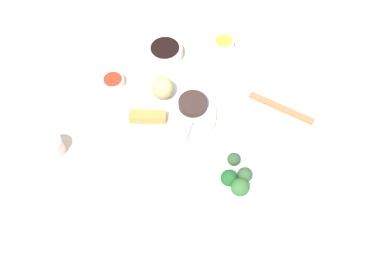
# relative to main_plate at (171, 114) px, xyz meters

# --- Properties ---
(tabletop) EXTENTS (2.20, 2.20, 0.02)m
(tabletop) POSITION_rel_main_plate_xyz_m (-0.05, 0.01, -0.02)
(tabletop) COLOR beige
(tabletop) RESTS_ON ground
(main_plate) EXTENTS (0.27, 0.27, 0.02)m
(main_plate) POSITION_rel_main_plate_xyz_m (0.00, 0.00, 0.00)
(main_plate) COLOR white
(main_plate) RESTS_ON tabletop
(rice_scoop) EXTENTS (0.07, 0.07, 0.07)m
(rice_scoop) POSITION_rel_main_plate_xyz_m (0.04, -0.05, 0.04)
(rice_scoop) COLOR #C6B87B
(rice_scoop) RESTS_ON main_plate
(spring_roll) EXTENTS (0.11, 0.06, 0.03)m
(spring_roll) POSITION_rel_main_plate_xyz_m (0.05, 0.04, 0.02)
(spring_roll) COLOR #DD9447
(spring_roll) RESTS_ON main_plate
(crab_rangoon_wonton) EXTENTS (0.06, 0.07, 0.02)m
(crab_rangoon_wonton) POSITION_rel_main_plate_xyz_m (-0.04, 0.05, 0.02)
(crab_rangoon_wonton) COLOR beige
(crab_rangoon_wonton) RESTS_ON main_plate
(stir_fry_heap) EXTENTS (0.09, 0.09, 0.02)m
(stir_fry_heap) POSITION_rel_main_plate_xyz_m (-0.05, -0.04, 0.02)
(stir_fry_heap) COLOR #3D2925
(stir_fry_heap) RESTS_ON main_plate
(broccoli_plate) EXTENTS (0.20, 0.20, 0.01)m
(broccoli_plate) POSITION_rel_main_plate_xyz_m (-0.24, 0.14, -0.00)
(broccoli_plate) COLOR white
(broccoli_plate) RESTS_ON tabletop
(broccoli_floret_0) EXTENTS (0.04, 0.04, 0.04)m
(broccoli_floret_0) POSITION_rel_main_plate_xyz_m (-0.26, 0.13, 0.03)
(broccoli_floret_0) COLOR #375F36
(broccoli_floret_0) RESTS_ON broccoli_plate
(broccoli_floret_1) EXTENTS (0.04, 0.04, 0.04)m
(broccoli_floret_1) POSITION_rel_main_plate_xyz_m (-0.22, 0.15, 0.03)
(broccoli_floret_1) COLOR #1E5F28
(broccoli_floret_1) RESTS_ON broccoli_plate
(broccoli_floret_2) EXTENTS (0.04, 0.04, 0.04)m
(broccoli_floret_2) POSITION_rel_main_plate_xyz_m (-0.22, 0.09, 0.02)
(broccoli_floret_2) COLOR #355731
(broccoli_floret_2) RESTS_ON broccoli_plate
(broccoli_floret_3) EXTENTS (0.05, 0.05, 0.05)m
(broccoli_floret_3) POSITION_rel_main_plate_xyz_m (-0.26, 0.17, 0.03)
(broccoli_floret_3) COLOR #387235
(broccoli_floret_3) RESTS_ON broccoli_plate
(soy_sauce_bowl) EXTENTS (0.11, 0.11, 0.04)m
(soy_sauce_bowl) POSITION_rel_main_plate_xyz_m (0.10, -0.21, 0.01)
(soy_sauce_bowl) COLOR white
(soy_sauce_bowl) RESTS_ON tabletop
(soy_sauce_bowl_liquid) EXTENTS (0.09, 0.09, 0.00)m
(soy_sauce_bowl_liquid) POSITION_rel_main_plate_xyz_m (0.10, -0.21, 0.03)
(soy_sauce_bowl_liquid) COLOR black
(soy_sauce_bowl_liquid) RESTS_ON soy_sauce_bowl
(sauce_ramekin_hot_mustard) EXTENTS (0.07, 0.07, 0.02)m
(sauce_ramekin_hot_mustard) POSITION_rel_main_plate_xyz_m (-0.06, -0.32, 0.00)
(sauce_ramekin_hot_mustard) COLOR white
(sauce_ramekin_hot_mustard) RESTS_ON tabletop
(sauce_ramekin_hot_mustard_liquid) EXTENTS (0.06, 0.06, 0.00)m
(sauce_ramekin_hot_mustard_liquid) POSITION_rel_main_plate_xyz_m (-0.06, -0.32, 0.02)
(sauce_ramekin_hot_mustard_liquid) COLOR gold
(sauce_ramekin_hot_mustard_liquid) RESTS_ON sauce_ramekin_hot_mustard
(sauce_ramekin_sweet_and_sour) EXTENTS (0.07, 0.07, 0.02)m
(sauce_ramekin_sweet_and_sour) POSITION_rel_main_plate_xyz_m (0.21, -0.05, 0.00)
(sauce_ramekin_sweet_and_sour) COLOR white
(sauce_ramekin_sweet_and_sour) RESTS_ON tabletop
(sauce_ramekin_sweet_and_sour_liquid) EXTENTS (0.06, 0.06, 0.00)m
(sauce_ramekin_sweet_and_sour_liquid) POSITION_rel_main_plate_xyz_m (0.21, -0.05, 0.02)
(sauce_ramekin_sweet_and_sour_liquid) COLOR red
(sauce_ramekin_sweet_and_sour_liquid) RESTS_ON sauce_ramekin_sweet_and_sour
(teacup) EXTENTS (0.06, 0.06, 0.06)m
(teacup) POSITION_rel_main_plate_xyz_m (0.26, 0.22, 0.02)
(teacup) COLOR white
(teacup) RESTS_ON tabletop
(chopsticks_pair) EXTENTS (0.20, 0.06, 0.01)m
(chopsticks_pair) POSITION_rel_main_plate_xyz_m (-0.30, -0.13, -0.00)
(chopsticks_pair) COLOR #A5764D
(chopsticks_pair) RESTS_ON tabletop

